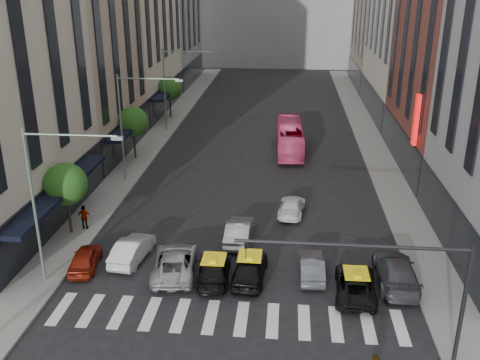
% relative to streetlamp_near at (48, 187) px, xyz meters
% --- Properties ---
extents(ground, '(160.00, 160.00, 0.00)m').
position_rel_streetlamp_near_xyz_m(ground, '(10.04, -4.00, -5.90)').
color(ground, black).
rests_on(ground, ground).
extents(sidewalk_left, '(3.00, 96.00, 0.15)m').
position_rel_streetlamp_near_xyz_m(sidewalk_left, '(-1.46, 26.00, -5.83)').
color(sidewalk_left, slate).
rests_on(sidewalk_left, ground).
extents(sidewalk_right, '(3.00, 96.00, 0.15)m').
position_rel_streetlamp_near_xyz_m(sidewalk_right, '(21.54, 26.00, -5.83)').
color(sidewalk_right, slate).
rests_on(sidewalk_right, ground).
extents(building_left_b, '(8.00, 16.00, 24.00)m').
position_rel_streetlamp_near_xyz_m(building_left_b, '(-6.96, 24.00, 6.10)').
color(building_left_b, tan).
rests_on(building_left_b, ground).
extents(building_right_b, '(8.00, 18.00, 26.00)m').
position_rel_streetlamp_near_xyz_m(building_right_b, '(27.04, 23.00, 7.10)').
color(building_right_b, brown).
rests_on(building_right_b, ground).
extents(tree_near, '(2.88, 2.88, 4.95)m').
position_rel_streetlamp_near_xyz_m(tree_near, '(-1.76, 6.00, -2.25)').
color(tree_near, black).
rests_on(tree_near, sidewalk_left).
extents(tree_mid, '(2.88, 2.88, 4.95)m').
position_rel_streetlamp_near_xyz_m(tree_mid, '(-1.76, 22.00, -2.25)').
color(tree_mid, black).
rests_on(tree_mid, sidewalk_left).
extents(tree_far, '(2.88, 2.88, 4.95)m').
position_rel_streetlamp_near_xyz_m(tree_far, '(-1.76, 38.00, -2.25)').
color(tree_far, black).
rests_on(tree_far, sidewalk_left).
extents(streetlamp_near, '(5.38, 0.25, 9.00)m').
position_rel_streetlamp_near_xyz_m(streetlamp_near, '(0.00, 0.00, 0.00)').
color(streetlamp_near, gray).
rests_on(streetlamp_near, sidewalk_left).
extents(streetlamp_mid, '(5.38, 0.25, 9.00)m').
position_rel_streetlamp_near_xyz_m(streetlamp_mid, '(0.00, 16.00, 0.00)').
color(streetlamp_mid, gray).
rests_on(streetlamp_mid, sidewalk_left).
extents(streetlamp_far, '(5.38, 0.25, 9.00)m').
position_rel_streetlamp_near_xyz_m(streetlamp_far, '(0.00, 32.00, 0.00)').
color(streetlamp_far, gray).
rests_on(streetlamp_far, sidewalk_left).
extents(traffic_signal, '(10.10, 0.20, 6.00)m').
position_rel_streetlamp_near_xyz_m(traffic_signal, '(17.74, -5.00, -1.43)').
color(traffic_signal, black).
rests_on(traffic_signal, ground).
extents(liberty_sign, '(0.30, 0.70, 4.00)m').
position_rel_streetlamp_near_xyz_m(liberty_sign, '(22.64, 16.00, 0.10)').
color(liberty_sign, red).
rests_on(liberty_sign, ground).
extents(car_red, '(2.00, 3.93, 1.28)m').
position_rel_streetlamp_near_xyz_m(car_red, '(0.84, 1.71, -5.26)').
color(car_red, maroon).
rests_on(car_red, ground).
extents(car_white_front, '(2.01, 4.46, 1.42)m').
position_rel_streetlamp_near_xyz_m(car_white_front, '(3.38, 2.97, -5.19)').
color(car_white_front, silver).
rests_on(car_white_front, ground).
extents(car_silver, '(3.00, 5.53, 1.47)m').
position_rel_streetlamp_near_xyz_m(car_silver, '(6.33, 1.67, -5.17)').
color(car_silver, '#A9A8AE').
rests_on(car_silver, ground).
extents(taxi_left, '(2.11, 4.61, 1.31)m').
position_rel_streetlamp_near_xyz_m(taxi_left, '(8.71, 1.20, -5.25)').
color(taxi_left, black).
rests_on(taxi_left, ground).
extents(taxi_center, '(2.05, 4.57, 1.52)m').
position_rel_streetlamp_near_xyz_m(taxi_center, '(10.78, 1.35, -5.14)').
color(taxi_center, black).
rests_on(taxi_center, ground).
extents(car_grey_mid, '(1.47, 3.96, 1.30)m').
position_rel_streetlamp_near_xyz_m(car_grey_mid, '(14.34, 2.06, -5.26)').
color(car_grey_mid, '#474A4F').
rests_on(car_grey_mid, ground).
extents(taxi_right, '(2.48, 4.83, 1.30)m').
position_rel_streetlamp_near_xyz_m(taxi_right, '(16.68, 0.36, -5.25)').
color(taxi_right, black).
rests_on(taxi_right, ground).
extents(car_grey_curb, '(2.23, 5.35, 1.54)m').
position_rel_streetlamp_near_xyz_m(car_grey_curb, '(19.10, 1.69, -5.13)').
color(car_grey_curb, '#3D3F44').
rests_on(car_grey_curb, ground).
extents(car_row2_left, '(1.69, 4.56, 1.49)m').
position_rel_streetlamp_near_xyz_m(car_row2_left, '(9.72, 6.02, -5.16)').
color(car_row2_left, '#9E9EA3').
rests_on(car_row2_left, ground).
extents(car_row2_right, '(2.18, 4.38, 1.22)m').
position_rel_streetlamp_near_xyz_m(car_row2_right, '(13.19, 10.73, -5.29)').
color(car_row2_right, white).
rests_on(car_row2_right, ground).
extents(bus, '(2.77, 10.42, 2.88)m').
position_rel_streetlamp_near_xyz_m(bus, '(12.95, 25.85, -4.46)').
color(bus, '#ED4581').
rests_on(bus, ground).
extents(rider, '(0.62, 0.41, 1.66)m').
position_rel_streetlamp_near_xyz_m(rider, '(16.62, -7.15, -4.08)').
color(rider, gray).
rests_on(rider, motorcycle).
extents(pedestrian_far, '(1.02, 0.45, 1.72)m').
position_rel_streetlamp_near_xyz_m(pedestrian_far, '(-1.00, 6.63, -4.89)').
color(pedestrian_far, gray).
rests_on(pedestrian_far, sidewalk_left).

